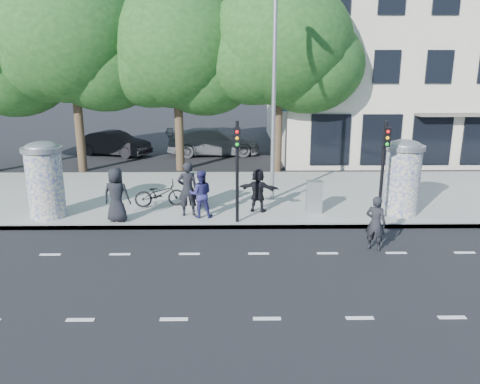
{
  "coord_description": "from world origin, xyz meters",
  "views": [
    {
      "loc": [
        -0.69,
        -11.17,
        5.26
      ],
      "look_at": [
        -0.51,
        3.5,
        1.28
      ],
      "focal_mm": 35.0,
      "sensor_mm": 36.0,
      "label": 1
    }
  ],
  "objects_px": {
    "ad_column_left": "(45,178)",
    "bicycle": "(160,194)",
    "ped_a": "(116,195)",
    "car_mid": "(114,144)",
    "ped_f": "(258,190)",
    "cabinet_left": "(196,190)",
    "car_right": "(213,142)",
    "man_road": "(376,223)",
    "street_lamp": "(274,79)",
    "traffic_pole_far": "(384,161)",
    "cabinet_right": "(314,197)",
    "ad_column_right": "(402,176)",
    "ped_b": "(188,189)",
    "ped_c": "(201,194)",
    "traffic_pole_near": "(237,162)"
  },
  "relations": [
    {
      "from": "ad_column_left",
      "to": "street_lamp",
      "type": "distance_m",
      "value": 8.9
    },
    {
      "from": "man_road",
      "to": "bicycle",
      "type": "distance_m",
      "value": 7.96
    },
    {
      "from": "traffic_pole_near",
      "to": "cabinet_left",
      "type": "height_order",
      "value": "traffic_pole_near"
    },
    {
      "from": "ped_f",
      "to": "cabinet_right",
      "type": "relative_size",
      "value": 1.37
    },
    {
      "from": "man_road",
      "to": "ped_b",
      "type": "bearing_deg",
      "value": 6.39
    },
    {
      "from": "man_road",
      "to": "car_mid",
      "type": "height_order",
      "value": "man_road"
    },
    {
      "from": "ped_c",
      "to": "street_lamp",
      "type": "bearing_deg",
      "value": -141.95
    },
    {
      "from": "ped_f",
      "to": "man_road",
      "type": "bearing_deg",
      "value": 150.44
    },
    {
      "from": "ad_column_right",
      "to": "traffic_pole_near",
      "type": "height_order",
      "value": "traffic_pole_near"
    },
    {
      "from": "car_right",
      "to": "ped_f",
      "type": "bearing_deg",
      "value": -175.21
    },
    {
      "from": "ad_column_left",
      "to": "cabinet_right",
      "type": "bearing_deg",
      "value": 2.33
    },
    {
      "from": "ad_column_left",
      "to": "car_mid",
      "type": "relative_size",
      "value": 0.6
    },
    {
      "from": "bicycle",
      "to": "ped_a",
      "type": "bearing_deg",
      "value": 134.83
    },
    {
      "from": "street_lamp",
      "to": "ped_b",
      "type": "xyz_separation_m",
      "value": [
        -3.12,
        -2.05,
        -3.69
      ]
    },
    {
      "from": "ped_a",
      "to": "car_mid",
      "type": "relative_size",
      "value": 0.42
    },
    {
      "from": "ad_column_left",
      "to": "ped_f",
      "type": "bearing_deg",
      "value": 3.9
    },
    {
      "from": "ad_column_right",
      "to": "ped_c",
      "type": "distance_m",
      "value": 7.08
    },
    {
      "from": "ped_a",
      "to": "bicycle",
      "type": "distance_m",
      "value": 2.12
    },
    {
      "from": "traffic_pole_far",
      "to": "car_right",
      "type": "distance_m",
      "value": 14.62
    },
    {
      "from": "ped_a",
      "to": "bicycle",
      "type": "bearing_deg",
      "value": -116.0
    },
    {
      "from": "traffic_pole_far",
      "to": "car_right",
      "type": "bearing_deg",
      "value": 115.09
    },
    {
      "from": "ad_column_right",
      "to": "car_right",
      "type": "xyz_separation_m",
      "value": [
        -7.17,
        12.27,
        -0.73
      ]
    },
    {
      "from": "ped_a",
      "to": "cabinet_right",
      "type": "bearing_deg",
      "value": -163.95
    },
    {
      "from": "bicycle",
      "to": "cabinet_right",
      "type": "height_order",
      "value": "cabinet_right"
    },
    {
      "from": "ad_column_left",
      "to": "bicycle",
      "type": "distance_m",
      "value": 4.0
    },
    {
      "from": "ped_a",
      "to": "bicycle",
      "type": "height_order",
      "value": "ped_a"
    },
    {
      "from": "traffic_pole_near",
      "to": "ped_b",
      "type": "xyz_separation_m",
      "value": [
        -1.72,
        0.79,
        -1.12
      ]
    },
    {
      "from": "traffic_pole_far",
      "to": "man_road",
      "type": "xyz_separation_m",
      "value": [
        -0.78,
        -2.1,
        -1.41
      ]
    },
    {
      "from": "ad_column_right",
      "to": "man_road",
      "type": "bearing_deg",
      "value": -120.57
    },
    {
      "from": "street_lamp",
      "to": "ped_a",
      "type": "relative_size",
      "value": 4.32
    },
    {
      "from": "traffic_pole_near",
      "to": "street_lamp",
      "type": "height_order",
      "value": "street_lamp"
    },
    {
      "from": "street_lamp",
      "to": "car_right",
      "type": "distance_m",
      "value": 11.42
    },
    {
      "from": "ped_a",
      "to": "man_road",
      "type": "bearing_deg",
      "value": 172.65
    },
    {
      "from": "ped_f",
      "to": "cabinet_left",
      "type": "bearing_deg",
      "value": -0.88
    },
    {
      "from": "car_right",
      "to": "cabinet_right",
      "type": "bearing_deg",
      "value": -166.39
    },
    {
      "from": "ad_column_left",
      "to": "bicycle",
      "type": "height_order",
      "value": "ad_column_left"
    },
    {
      "from": "ped_f",
      "to": "car_mid",
      "type": "height_order",
      "value": "ped_f"
    },
    {
      "from": "ped_a",
      "to": "man_road",
      "type": "xyz_separation_m",
      "value": [
        8.07,
        -2.26,
        -0.26
      ]
    },
    {
      "from": "cabinet_left",
      "to": "car_mid",
      "type": "bearing_deg",
      "value": 138.79
    },
    {
      "from": "ped_f",
      "to": "car_mid",
      "type": "relative_size",
      "value": 0.36
    },
    {
      "from": "traffic_pole_near",
      "to": "traffic_pole_far",
      "type": "xyz_separation_m",
      "value": [
        4.8,
        0.0,
        0.0
      ]
    },
    {
      "from": "ad_column_left",
      "to": "bicycle",
      "type": "xyz_separation_m",
      "value": [
        3.72,
        1.17,
        -0.9
      ]
    },
    {
      "from": "ad_column_right",
      "to": "ped_b",
      "type": "height_order",
      "value": "ad_column_right"
    },
    {
      "from": "ped_a",
      "to": "ad_column_left",
      "type": "bearing_deg",
      "value": -3.85
    },
    {
      "from": "car_mid",
      "to": "cabinet_left",
      "type": "bearing_deg",
      "value": -130.0
    },
    {
      "from": "cabinet_right",
      "to": "car_mid",
      "type": "relative_size",
      "value": 0.26
    },
    {
      "from": "traffic_pole_far",
      "to": "street_lamp",
      "type": "height_order",
      "value": "street_lamp"
    },
    {
      "from": "ped_a",
      "to": "man_road",
      "type": "distance_m",
      "value": 8.38
    },
    {
      "from": "ped_c",
      "to": "traffic_pole_near",
      "type": "bearing_deg",
      "value": 152.69
    },
    {
      "from": "ad_column_right",
      "to": "cabinet_left",
      "type": "bearing_deg",
      "value": 172.35
    }
  ]
}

